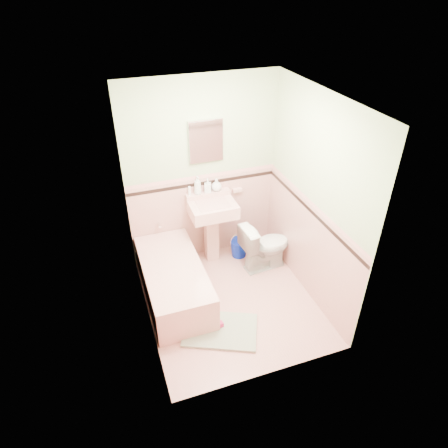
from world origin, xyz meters
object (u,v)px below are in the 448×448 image
object	(u,v)px
soap_bottle_left	(198,185)
shoe	(217,325)
medicine_cabinet	(206,141)
bathtub	(174,282)
soap_bottle_mid	(208,186)
soap_bottle_right	(216,185)
toilet	(265,246)
sink	(213,233)
bucket	(239,248)

from	to	relation	value
soap_bottle_left	shoe	distance (m)	1.78
medicine_cabinet	shoe	distance (m)	2.21
bathtub	soap_bottle_mid	size ratio (longest dim) A/B	7.95
soap_bottle_right	toilet	world-z (taller)	soap_bottle_right
soap_bottle_left	medicine_cabinet	bearing A→B (deg)	12.40
toilet	shoe	bearing A→B (deg)	126.57
sink	shoe	xyz separation A→B (m)	(-0.35, -1.23, -0.41)
bathtub	toilet	world-z (taller)	toilet
sink	toilet	size ratio (longest dim) A/B	1.36
soap_bottle_left	sink	bearing A→B (deg)	-52.84
soap_bottle_mid	toilet	bearing A→B (deg)	-40.28
soap_bottle_left	shoe	size ratio (longest dim) A/B	1.80
soap_bottle_left	soap_bottle_right	world-z (taller)	soap_bottle_left
soap_bottle_left	bucket	xyz separation A→B (m)	(0.52, -0.19, -1.00)
soap_bottle_right	sink	bearing A→B (deg)	-123.70
bathtub	soap_bottle_mid	bearing A→B (deg)	46.24
bathtub	soap_bottle_left	world-z (taller)	soap_bottle_left
soap_bottle_mid	soap_bottle_right	bearing A→B (deg)	0.00
soap_bottle_right	soap_bottle_left	bearing A→B (deg)	180.00
shoe	soap_bottle_right	bearing A→B (deg)	61.51
medicine_cabinet	soap_bottle_left	xyz separation A→B (m)	(-0.14, -0.03, -0.57)
sink	soap_bottle_right	size ratio (longest dim) A/B	5.47
bathtub	sink	bearing A→B (deg)	37.93
bucket	medicine_cabinet	bearing A→B (deg)	149.77
shoe	bathtub	bearing A→B (deg)	105.16
bathtub	bucket	size ratio (longest dim) A/B	5.90
soap_bottle_right	bucket	size ratio (longest dim) A/B	0.68
medicine_cabinet	shoe	bearing A→B (deg)	-103.63
medicine_cabinet	soap_bottle_right	xyz separation A→B (m)	(0.12, -0.03, -0.61)
soap_bottle_right	medicine_cabinet	bearing A→B (deg)	165.97
bathtub	soap_bottle_right	xyz separation A→B (m)	(0.80, 0.71, 0.87)
sink	toilet	distance (m)	0.73
bathtub	medicine_cabinet	world-z (taller)	medicine_cabinet
soap_bottle_right	soap_bottle_mid	bearing A→B (deg)	180.00
soap_bottle_left	shoe	world-z (taller)	soap_bottle_left
bathtub	medicine_cabinet	xyz separation A→B (m)	(0.68, 0.74, 1.47)
soap_bottle_left	bathtub	bearing A→B (deg)	-127.44
sink	soap_bottle_right	world-z (taller)	soap_bottle_right
medicine_cabinet	soap_bottle_right	world-z (taller)	medicine_cabinet
bathtub	soap_bottle_right	distance (m)	1.38
soap_bottle_mid	shoe	xyz separation A→B (m)	(-0.35, -1.41, -1.04)
bathtub	bucket	distance (m)	1.19
soap_bottle_left	soap_bottle_mid	xyz separation A→B (m)	(0.14, 0.00, -0.03)
sink	shoe	distance (m)	1.34
soap_bottle_right	shoe	distance (m)	1.81
medicine_cabinet	bucket	world-z (taller)	medicine_cabinet
bathtub	sink	distance (m)	0.90
sink	bathtub	bearing A→B (deg)	-142.07
medicine_cabinet	soap_bottle_right	size ratio (longest dim) A/B	3.13
bathtub	shoe	distance (m)	0.79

